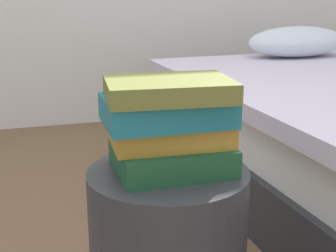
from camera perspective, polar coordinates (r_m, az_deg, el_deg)
The scene contains 4 objects.
book_forest at distance 1.07m, azimuth 0.46°, elevation -3.65°, with size 0.25×0.20×0.06m, color #1E512D.
book_ochre at distance 1.05m, azimuth 0.36°, elevation -0.89°, with size 0.26×0.15×0.05m, color #B7842D.
book_teal at distance 1.04m, azimuth -0.32°, elevation 1.88°, with size 0.27×0.18×0.06m, color #1E727F.
book_olive at distance 1.01m, azimuth 0.30°, elevation 4.42°, with size 0.26×0.18×0.04m, color olive.
Camera 1 is at (-0.28, -0.96, 0.82)m, focal length 51.46 mm.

